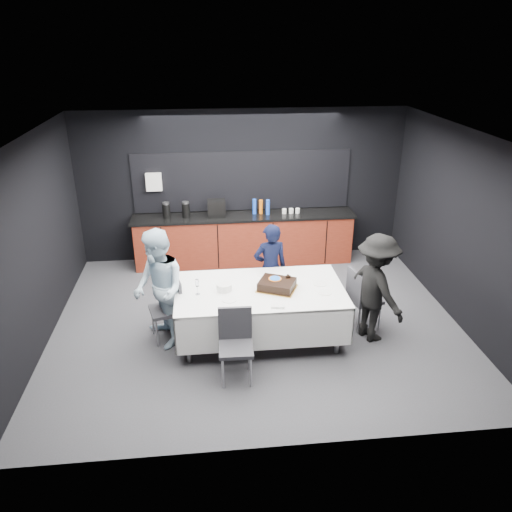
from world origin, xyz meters
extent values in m
plane|color=#424348|center=(0.00, 0.00, 0.00)|extent=(6.00, 6.00, 0.00)
cube|color=white|center=(0.00, 0.00, 2.80)|extent=(6.00, 5.00, 0.04)
cube|color=black|center=(0.00, 2.50, 1.40)|extent=(6.00, 0.04, 2.80)
cube|color=black|center=(0.00, -2.50, 1.40)|extent=(6.00, 0.04, 2.80)
cube|color=black|center=(-3.00, 0.00, 1.40)|extent=(0.04, 5.00, 2.80)
cube|color=black|center=(3.00, 0.00, 1.40)|extent=(0.04, 5.00, 2.80)
cube|color=maroon|center=(0.00, 2.20, 0.45)|extent=(4.00, 0.60, 0.90)
cube|color=black|center=(0.00, 2.20, 0.92)|extent=(4.10, 0.64, 0.04)
cube|color=black|center=(0.00, 2.48, 1.50)|extent=(4.00, 0.03, 1.10)
cube|color=white|center=(-1.60, 2.43, 1.55)|extent=(0.28, 0.12, 0.32)
cylinder|color=black|center=(-1.40, 2.20, 1.07)|extent=(0.14, 0.14, 0.26)
cylinder|color=black|center=(-1.05, 2.20, 1.07)|extent=(0.14, 0.14, 0.26)
cube|color=black|center=(-0.50, 2.20, 1.09)|extent=(0.32, 0.24, 0.30)
cylinder|color=blue|center=(0.20, 2.25, 1.08)|extent=(0.07, 0.07, 0.28)
cylinder|color=orange|center=(0.32, 2.25, 1.07)|extent=(0.07, 0.07, 0.26)
cylinder|color=blue|center=(0.44, 2.18, 1.08)|extent=(0.07, 0.07, 0.28)
cylinder|color=white|center=(0.75, 2.20, 0.98)|extent=(0.08, 0.08, 0.09)
cylinder|color=white|center=(0.88, 2.20, 0.98)|extent=(0.08, 0.08, 0.09)
cylinder|color=white|center=(1.00, 2.20, 0.98)|extent=(0.08, 0.08, 0.09)
cylinder|color=#99999E|center=(-1.40, 2.20, 1.21)|extent=(0.12, 0.12, 0.03)
cylinder|color=#99999E|center=(-1.05, 2.20, 1.21)|extent=(0.12, 0.12, 0.03)
cylinder|color=#99999E|center=(-1.00, -0.90, 0.38)|extent=(0.06, 0.06, 0.75)
cylinder|color=#99999E|center=(-1.00, 0.10, 0.38)|extent=(0.06, 0.06, 0.75)
cylinder|color=#99999E|center=(1.00, -0.90, 0.38)|extent=(0.06, 0.06, 0.75)
cylinder|color=#99999E|center=(1.00, 0.10, 0.38)|extent=(0.06, 0.06, 0.75)
cube|color=white|center=(0.00, -0.40, 0.76)|extent=(2.32, 1.32, 0.04)
cube|color=white|center=(0.00, -1.05, 0.49)|extent=(2.32, 0.02, 0.55)
cube|color=white|center=(0.00, 0.25, 0.49)|extent=(2.32, 0.02, 0.55)
cube|color=white|center=(-1.15, -0.40, 0.49)|extent=(0.02, 1.32, 0.55)
cube|color=white|center=(1.15, -0.40, 0.49)|extent=(0.02, 1.32, 0.55)
cube|color=gold|center=(0.23, -0.43, 0.79)|extent=(0.63, 0.58, 0.01)
cube|color=black|center=(0.23, -0.43, 0.84)|extent=(0.58, 0.53, 0.10)
cube|color=black|center=(0.23, -0.43, 0.90)|extent=(0.58, 0.53, 0.01)
cylinder|color=orange|center=(0.21, -0.37, 0.91)|extent=(0.18, 0.18, 0.00)
cylinder|color=blue|center=(0.21, -0.37, 0.91)|extent=(0.15, 0.15, 0.01)
sphere|color=black|center=(0.41, -0.31, 0.92)|extent=(0.04, 0.04, 0.04)
sphere|color=black|center=(0.43, -0.35, 0.92)|extent=(0.04, 0.04, 0.04)
sphere|color=black|center=(0.39, -0.35, 0.92)|extent=(0.04, 0.04, 0.04)
cylinder|color=white|center=(-0.49, -0.39, 0.83)|extent=(0.21, 0.21, 0.10)
cylinder|color=white|center=(-0.44, -0.67, 0.78)|extent=(0.21, 0.21, 0.01)
cylinder|color=white|center=(0.86, -0.34, 0.78)|extent=(0.20, 0.20, 0.01)
cylinder|color=white|center=(0.86, -0.61, 0.78)|extent=(0.18, 0.18, 0.01)
cylinder|color=white|center=(0.09, 0.05, 0.78)|extent=(0.18, 0.18, 0.01)
cube|color=white|center=(0.18, -0.92, 0.79)|extent=(0.19, 0.14, 0.03)
cylinder|color=white|center=(-0.85, -0.47, 0.78)|extent=(0.06, 0.06, 0.00)
cylinder|color=white|center=(-0.85, -0.47, 0.84)|extent=(0.01, 0.01, 0.12)
cylinder|color=white|center=(-0.85, -0.47, 0.95)|extent=(0.05, 0.05, 0.10)
cube|color=#303036|center=(-1.32, -0.29, 0.45)|extent=(0.51, 0.51, 0.05)
cube|color=#303036|center=(-1.13, -0.24, 0.70)|extent=(0.14, 0.42, 0.45)
cylinder|color=#99999E|center=(-1.52, -0.16, 0.22)|extent=(0.03, 0.03, 0.44)
cylinder|color=#99999E|center=(-1.44, -0.49, 0.22)|extent=(0.03, 0.03, 0.44)
cylinder|color=#99999E|center=(-1.19, -0.08, 0.22)|extent=(0.03, 0.03, 0.44)
cylinder|color=#99999E|center=(-1.11, -0.41, 0.22)|extent=(0.03, 0.03, 0.44)
cube|color=#303036|center=(1.56, -0.26, 0.45)|extent=(0.50, 0.50, 0.05)
cube|color=#303036|center=(1.38, -0.30, 0.70)|extent=(0.13, 0.42, 0.45)
cylinder|color=#99999E|center=(1.76, -0.39, 0.22)|extent=(0.03, 0.03, 0.44)
cylinder|color=#99999E|center=(1.69, -0.06, 0.22)|extent=(0.03, 0.03, 0.44)
cylinder|color=#99999E|center=(1.43, -0.47, 0.22)|extent=(0.03, 0.03, 0.44)
cylinder|color=#99999E|center=(1.36, -0.13, 0.22)|extent=(0.03, 0.03, 0.44)
cube|color=#303036|center=(-0.40, -1.31, 0.45)|extent=(0.43, 0.43, 0.05)
cube|color=#303036|center=(-0.39, -1.12, 0.70)|extent=(0.42, 0.05, 0.45)
cylinder|color=#99999E|center=(-0.57, -1.48, 0.22)|extent=(0.03, 0.03, 0.44)
cylinder|color=#99999E|center=(-0.24, -1.49, 0.22)|extent=(0.03, 0.03, 0.44)
cylinder|color=#99999E|center=(-0.56, -1.14, 0.22)|extent=(0.03, 0.03, 0.44)
cylinder|color=#99999E|center=(-0.22, -1.15, 0.22)|extent=(0.03, 0.03, 0.44)
imported|color=black|center=(0.24, 0.34, 0.72)|extent=(0.57, 0.42, 1.44)
imported|color=silver|center=(-1.37, -0.39, 0.84)|extent=(0.89, 0.99, 1.68)
imported|color=black|center=(1.59, -0.57, 0.79)|extent=(0.92, 1.16, 1.57)
camera|label=1|loc=(-0.70, -6.44, 4.01)|focal=35.00mm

